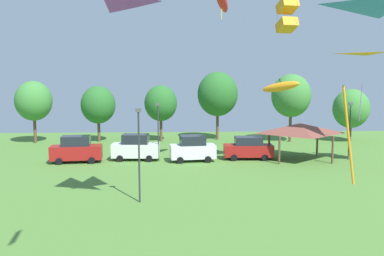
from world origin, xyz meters
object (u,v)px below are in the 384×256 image
at_px(kite_flying_3, 317,46).
at_px(kite_flying_7, 366,70).
at_px(treeline_tree_2, 161,103).
at_px(parked_car_second_from_left, 136,148).
at_px(light_post_2, 350,127).
at_px(treeline_tree_4, 291,96).
at_px(kite_flying_2, 222,0).
at_px(parked_car_rightmost_in_row, 248,148).
at_px(light_post_1, 158,128).
at_px(treeline_tree_5, 351,109).
at_px(kite_flying_11, 97,8).
at_px(treeline_tree_0, 34,101).
at_px(treeline_tree_3, 218,94).
at_px(parked_car_third_from_left, 193,149).
at_px(kite_flying_6, 280,87).
at_px(treeline_tree_1, 98,105).
at_px(park_pavilion, 300,128).
at_px(parked_car_leftmost, 76,150).
at_px(kite_flying_4, 287,16).
at_px(light_post_0, 139,150).

relative_size(kite_flying_3, kite_flying_7, 0.68).
height_order(kite_flying_3, treeline_tree_2, kite_flying_3).
relative_size(kite_flying_3, parked_car_second_from_left, 0.66).
xyz_separation_m(light_post_2, treeline_tree_4, (-2.56, 11.42, 2.56)).
height_order(kite_flying_2, treeline_tree_4, kite_flying_2).
height_order(parked_car_rightmost_in_row, light_post_1, light_post_1).
relative_size(treeline_tree_4, treeline_tree_5, 1.28).
bearing_deg(treeline_tree_4, parked_car_rightmost_in_row, -123.84).
xyz_separation_m(kite_flying_11, treeline_tree_2, (2.22, 29.66, -6.76)).
distance_m(treeline_tree_0, treeline_tree_5, 39.32).
xyz_separation_m(treeline_tree_3, treeline_tree_4, (8.96, -2.08, -0.13)).
xyz_separation_m(parked_car_rightmost_in_row, treeline_tree_5, (14.85, 10.62, 3.05)).
bearing_deg(treeline_tree_5, parked_car_third_from_left, -150.90).
height_order(kite_flying_6, treeline_tree_1, kite_flying_6).
distance_m(parked_car_third_from_left, park_pavilion, 10.68).
bearing_deg(treeline_tree_1, kite_flying_7, -31.95).
xyz_separation_m(kite_flying_3, parked_car_leftmost, (-12.27, 29.92, -7.43)).
distance_m(kite_flying_2, parked_car_second_from_left, 15.94).
relative_size(kite_flying_6, parked_car_rightmost_in_row, 0.71).
xyz_separation_m(treeline_tree_0, treeline_tree_3, (22.76, 1.67, 0.73)).
xyz_separation_m(kite_flying_3, park_pavilion, (9.29, 30.39, -5.59)).
bearing_deg(treeline_tree_4, treeline_tree_3, 166.93).
xyz_separation_m(kite_flying_4, light_post_1, (-11.14, 3.94, -10.04)).
bearing_deg(parked_car_rightmost_in_row, kite_flying_4, -59.28).
distance_m(kite_flying_4, parked_car_third_from_left, 14.78).
distance_m(kite_flying_6, treeline_tree_1, 23.86).
bearing_deg(kite_flying_4, treeline_tree_1, 139.70).
xyz_separation_m(light_post_1, treeline_tree_5, (23.67, 10.99, 0.97)).
xyz_separation_m(kite_flying_11, treeline_tree_0, (-13.27, 28.97, -6.38)).
bearing_deg(parked_car_rightmost_in_row, kite_flying_3, -95.55).
bearing_deg(parked_car_second_from_left, parked_car_third_from_left, -4.46).
bearing_deg(parked_car_second_from_left, treeline_tree_2, 83.64).
height_order(parked_car_third_from_left, light_post_1, light_post_1).
xyz_separation_m(parked_car_second_from_left, treeline_tree_5, (25.90, 10.56, 2.92)).
bearing_deg(park_pavilion, kite_flying_3, -107.00).
xyz_separation_m(kite_flying_4, treeline_tree_5, (12.53, 14.93, -9.06)).
distance_m(treeline_tree_1, treeline_tree_2, 7.79).
bearing_deg(kite_flying_3, light_post_0, 106.90).
bearing_deg(kite_flying_3, parked_car_third_from_left, 92.34).
distance_m(parked_car_rightmost_in_row, light_post_0, 16.69).
bearing_deg(treeline_tree_3, kite_flying_3, -93.42).
bearing_deg(treeline_tree_4, treeline_tree_5, -1.64).
height_order(kite_flying_4, treeline_tree_3, kite_flying_4).
bearing_deg(kite_flying_7, treeline_tree_5, 69.73).
relative_size(treeline_tree_2, treeline_tree_3, 0.81).
height_order(kite_flying_11, light_post_0, kite_flying_11).
height_order(treeline_tree_3, treeline_tree_4, treeline_tree_3).
xyz_separation_m(light_post_1, treeline_tree_0, (-15.63, 11.61, 1.98)).
distance_m(kite_flying_11, treeline_tree_2, 30.50).
relative_size(kite_flying_6, parked_car_third_from_left, 0.77).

